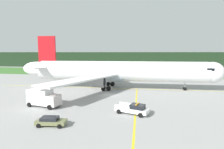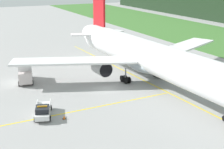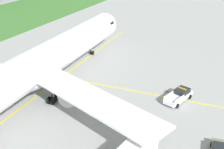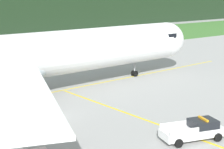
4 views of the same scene
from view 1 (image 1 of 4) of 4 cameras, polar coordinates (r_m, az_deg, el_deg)
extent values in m
plane|color=#979696|center=(45.62, -1.10, -6.35)|extent=(320.00, 320.00, 0.00)
cube|color=#3D6F2F|center=(96.50, 5.14, 0.64)|extent=(320.00, 34.50, 0.04)
cube|color=black|center=(122.67, 6.35, 4.42)|extent=(288.00, 4.04, 10.61)
cube|color=yellow|center=(53.72, 2.40, -4.33)|extent=(76.04, 3.08, 0.01)
cube|color=yellow|center=(35.72, 7.37, -10.15)|extent=(1.61, 35.70, 0.01)
cylinder|color=white|center=(52.97, 2.43, 1.05)|extent=(47.72, 7.44, 5.70)
ellipsoid|color=white|center=(56.15, 28.62, 0.54)|extent=(6.48, 5.93, 5.70)
ellipsoid|color=white|center=(61.09, -22.09, 1.72)|extent=(9.27, 4.61, 4.28)
ellipsoid|color=#AAB6BD|center=(53.45, -0.11, -0.59)|extent=(11.28, 6.39, 3.14)
cube|color=black|center=(55.61, 27.38, 1.59)|extent=(2.00, 5.48, 0.70)
cube|color=white|center=(66.35, -2.64, 1.60)|extent=(14.18, 22.56, 0.35)
cylinder|color=#A7A7A7|center=(61.70, -1.23, -0.01)|extent=(3.61, 2.86, 2.73)
cylinder|color=black|center=(61.42, 0.44, -0.04)|extent=(0.21, 2.52, 2.51)
cube|color=white|center=(42.40, -9.10, -1.46)|extent=(12.81, 22.87, 0.35)
cylinder|color=#A7A7A7|center=(46.21, -4.55, -2.34)|extent=(3.61, 2.86, 2.73)
cylinder|color=black|center=(45.84, -2.34, -2.40)|extent=(0.21, 2.52, 2.51)
cube|color=#B61218|center=(59.26, -19.51, 6.78)|extent=(5.47, 0.64, 9.09)
cube|color=white|center=(62.68, -18.28, 2.52)|extent=(4.80, 7.01, 0.28)
cube|color=white|center=(56.66, -21.38, 1.97)|extent=(4.42, 6.96, 0.28)
cylinder|color=gray|center=(54.62, 21.64, -2.97)|extent=(0.20, 0.20, 2.21)
cylinder|color=black|center=(55.06, 21.53, -4.06)|extent=(0.91, 0.25, 0.90)
cylinder|color=black|center=(54.56, 21.65, -4.16)|extent=(0.91, 0.25, 0.90)
cylinder|color=gray|center=(57.48, -0.55, -1.86)|extent=(0.28, 0.28, 2.21)
cylinder|color=black|center=(57.21, 0.09, -3.03)|extent=(1.21, 0.34, 1.20)
cylinder|color=black|center=(57.90, 0.19, -2.91)|extent=(1.21, 0.34, 1.20)
cylinder|color=black|center=(57.43, -1.29, -2.99)|extent=(1.21, 0.34, 1.20)
cylinder|color=black|center=(58.11, -1.18, -2.88)|extent=(1.21, 0.34, 1.20)
cylinder|color=gray|center=(50.27, -1.87, -3.13)|extent=(0.28, 0.28, 2.21)
cylinder|color=black|center=(50.69, -1.01, -4.31)|extent=(1.21, 0.34, 1.20)
cylinder|color=black|center=(50.02, -1.15, -4.47)|extent=(1.21, 0.34, 1.20)
cylinder|color=black|center=(50.94, -2.57, -4.27)|extent=(1.21, 0.34, 1.20)
cylinder|color=black|center=(50.27, -2.72, -4.42)|extent=(1.21, 0.34, 1.20)
cube|color=silver|center=(32.06, 6.11, -10.77)|extent=(6.06, 3.68, 0.70)
cube|color=black|center=(31.49, 7.88, -9.79)|extent=(2.75, 2.46, 0.70)
cube|color=silver|center=(33.25, 4.55, -9.07)|extent=(2.64, 0.95, 0.45)
cube|color=silver|center=(31.59, 3.11, -9.91)|extent=(2.64, 0.95, 0.45)
cube|color=orange|center=(31.37, 7.89, -9.03)|extent=(0.63, 1.39, 0.16)
cylinder|color=black|center=(32.43, 10.04, -11.28)|extent=(0.80, 0.46, 0.76)
cylinder|color=black|center=(30.61, 8.79, -12.37)|extent=(0.80, 0.46, 0.76)
cylinder|color=black|center=(33.80, 3.68, -10.43)|extent=(0.80, 0.46, 0.76)
cylinder|color=black|center=(32.05, 2.11, -11.40)|extent=(0.80, 0.46, 0.76)
cube|color=beige|center=(36.56, -17.64, -7.67)|extent=(2.32, 2.72, 2.00)
cube|color=silver|center=(38.54, -21.43, -6.41)|extent=(4.94, 3.22, 2.87)
cylinder|color=#99999E|center=(38.31, -20.31, -8.80)|extent=(0.78, 0.24, 1.04)
cylinder|color=#99999E|center=(39.52, -22.31, -8.41)|extent=(0.78, 0.24, 1.04)
cylinder|color=black|center=(37.72, -16.42, -8.75)|extent=(0.93, 0.43, 0.90)
cylinder|color=black|center=(35.94, -18.80, -9.62)|extent=(0.93, 0.43, 0.90)
cylinder|color=black|center=(40.80, -21.85, -7.79)|extent=(0.93, 0.43, 0.90)
cylinder|color=black|center=(39.15, -24.28, -8.51)|extent=(0.93, 0.43, 0.90)
cube|color=#696C45|center=(28.41, -18.31, -13.76)|extent=(4.40, 2.18, 0.55)
cube|color=black|center=(28.32, -18.75, -12.77)|extent=(2.53, 1.76, 0.45)
cylinder|color=black|center=(28.77, -14.79, -13.96)|extent=(0.62, 0.25, 0.60)
cylinder|color=black|center=(27.24, -16.01, -15.22)|extent=(0.62, 0.25, 0.60)
cylinder|color=black|center=(29.83, -20.34, -13.41)|extent=(0.62, 0.25, 0.60)
cylinder|color=black|center=(28.35, -21.84, -14.55)|extent=(0.62, 0.25, 0.60)
cube|color=black|center=(34.42, 10.52, -10.85)|extent=(0.46, 0.46, 0.03)
cone|color=orange|center=(34.34, 10.53, -10.38)|extent=(0.35, 0.35, 0.55)
camera|label=2|loc=(47.64, 76.73, 12.98)|focal=53.98mm
camera|label=3|loc=(50.85, -52.67, 18.74)|focal=46.58mm
camera|label=4|loc=(29.05, -59.41, 8.37)|focal=60.47mm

